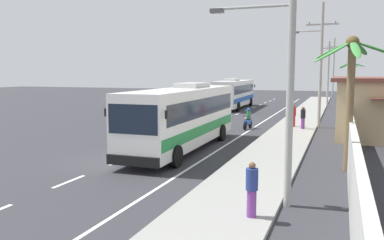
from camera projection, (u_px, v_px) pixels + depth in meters
ground_plane at (118, 162)px, 19.85m from camera, size 160.00×160.00×0.00m
sidewalk_kerb at (286, 137)px, 26.83m from camera, size 3.20×90.00×0.14m
lane_markings at (238, 126)px, 32.79m from camera, size 3.88×71.00×0.01m
boundary_wall at (348, 118)px, 29.13m from camera, size 0.24×60.00×2.20m
coach_bus_foreground at (183, 115)px, 22.80m from camera, size 3.01×12.11×3.72m
coach_bus_far_lane at (234, 93)px, 48.64m from camera, size 3.19×12.30×3.59m
motorcycle_beside_bus at (248, 120)px, 31.23m from camera, size 0.56×1.96×1.60m
pedestrian_near_kerb at (303, 117)px, 30.23m from camera, size 0.36×0.36×1.66m
pedestrian_midwalk at (294, 115)px, 31.41m from camera, size 0.36×0.36×1.70m
pedestrian_far_walk at (252, 188)px, 11.83m from camera, size 0.36×0.36×1.64m
utility_pole_nearest at (287, 68)px, 12.83m from camera, size 3.93×0.24×8.25m
utility_pole_mid at (320, 62)px, 31.32m from camera, size 3.34×0.24×9.61m
utility_pole_far at (328, 73)px, 49.97m from camera, size 2.26×0.24×8.04m
utility_pole_distant at (334, 67)px, 68.34m from camera, size 2.41×0.24×9.99m
palm_nearest at (350, 73)px, 45.69m from camera, size 2.85×2.98×5.61m
palm_second at (351, 79)px, 17.50m from camera, size 3.48×3.64×5.90m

